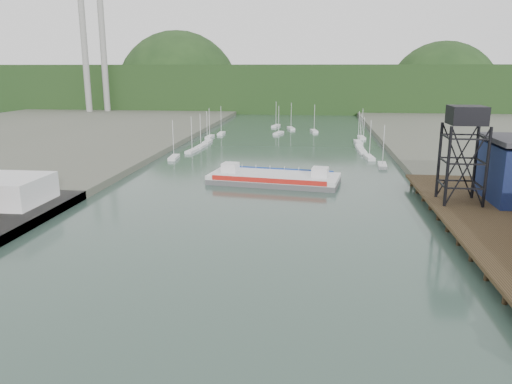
# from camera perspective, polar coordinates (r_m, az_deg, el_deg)

# --- Properties ---
(east_pier) EXTENTS (14.00, 70.00, 2.45)m
(east_pier) POSITION_cam_1_polar(r_m,az_deg,el_deg) (79.49, 25.85, -3.65)
(east_pier) COLOR black
(east_pier) RESTS_ON ground
(lift_tower) EXTENTS (6.50, 6.50, 16.00)m
(lift_tower) POSITION_cam_1_polar(r_m,az_deg,el_deg) (88.51, 22.91, 7.44)
(lift_tower) COLOR black
(lift_tower) RESTS_ON east_pier
(marina_sailboats) EXTENTS (57.71, 92.65, 0.90)m
(marina_sailboats) POSITION_cam_1_polar(r_m,az_deg,el_deg) (167.22, 3.15, 5.79)
(marina_sailboats) COLOR silver
(marina_sailboats) RESTS_ON ground
(smokestacks) EXTENTS (11.20, 8.20, 60.00)m
(smokestacks) POSITION_cam_1_polar(r_m,az_deg,el_deg) (284.39, -17.97, 14.50)
(smokestacks) COLOR gray
(smokestacks) RESTS_ON ground
(distant_hills) EXTENTS (500.00, 120.00, 80.00)m
(distant_hills) POSITION_cam_1_polar(r_m,az_deg,el_deg) (328.69, 4.38, 11.53)
(distant_hills) COLOR #1B3216
(distant_hills) RESTS_ON ground
(chain_ferry) EXTENTS (28.71, 14.84, 3.95)m
(chain_ferry) POSITION_cam_1_polar(r_m,az_deg,el_deg) (107.14, 2.08, 1.61)
(chain_ferry) COLOR #505052
(chain_ferry) RESTS_ON ground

